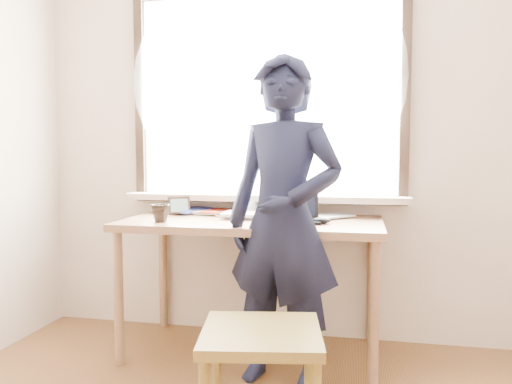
% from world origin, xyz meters
% --- Properties ---
extents(room_shell, '(3.52, 4.02, 2.61)m').
position_xyz_m(room_shell, '(-0.02, 0.20, 1.64)').
color(room_shell, beige).
rests_on(room_shell, ground).
extents(desk, '(1.53, 0.77, 0.82)m').
position_xyz_m(desk, '(-0.22, 1.63, 0.74)').
color(desk, '#8F6647').
rests_on(desk, ground).
extents(laptop, '(0.35, 0.30, 0.21)m').
position_xyz_m(laptop, '(0.03, 1.60, 0.87)').
color(laptop, black).
rests_on(laptop, desk).
extents(mug_white, '(0.17, 0.17, 0.09)m').
position_xyz_m(mug_white, '(-0.29, 1.82, 0.87)').
color(mug_white, white).
rests_on(mug_white, desk).
extents(mug_dark, '(0.15, 0.15, 0.10)m').
position_xyz_m(mug_dark, '(-0.71, 1.42, 0.87)').
color(mug_dark, black).
rests_on(mug_dark, desk).
extents(mouse, '(0.10, 0.07, 0.04)m').
position_xyz_m(mouse, '(0.21, 1.53, 0.84)').
color(mouse, black).
rests_on(mouse, desk).
extents(desk_clutter, '(0.77, 0.50, 0.03)m').
position_xyz_m(desk_clutter, '(-0.57, 1.81, 0.84)').
color(desk_clutter, white).
rests_on(desk_clutter, desk).
extents(book_a, '(0.24, 0.29, 0.02)m').
position_xyz_m(book_a, '(-0.61, 1.87, 0.83)').
color(book_a, white).
rests_on(book_a, desk).
extents(book_b, '(0.29, 0.29, 0.02)m').
position_xyz_m(book_b, '(0.19, 1.87, 0.83)').
color(book_b, white).
rests_on(book_b, desk).
extents(picture_frame, '(0.13, 0.08, 0.11)m').
position_xyz_m(picture_frame, '(-0.72, 1.73, 0.88)').
color(picture_frame, black).
rests_on(picture_frame, desk).
extents(work_chair, '(0.56, 0.54, 0.50)m').
position_xyz_m(work_chair, '(0.03, 0.68, 0.42)').
color(work_chair, olive).
rests_on(work_chair, ground).
extents(person, '(0.72, 0.56, 1.73)m').
position_xyz_m(person, '(0.03, 1.28, 0.86)').
color(person, black).
rests_on(person, ground).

